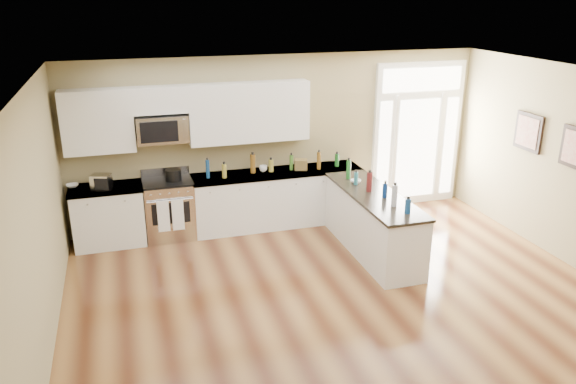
{
  "coord_description": "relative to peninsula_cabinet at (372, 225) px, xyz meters",
  "views": [
    {
      "loc": [
        -2.53,
        -4.83,
        3.76
      ],
      "look_at": [
        -0.47,
        2.0,
        1.19
      ],
      "focal_mm": 35.0,
      "sensor_mm": 36.0,
      "label": 1
    }
  ],
  "objects": [
    {
      "name": "back_cabinet_right",
      "position": [
        -1.08,
        1.45,
        0.0
      ],
      "size": [
        2.85,
        0.66,
        0.94
      ],
      "color": "white",
      "rests_on": "ground"
    },
    {
      "name": "toaster_oven",
      "position": [
        -3.84,
        1.36,
        0.62
      ],
      "size": [
        0.33,
        0.3,
        0.23
      ],
      "primitive_type": "cube",
      "rotation": [
        0.0,
        0.0,
        -0.37
      ],
      "color": "silver",
      "rests_on": "back_cabinet_left"
    },
    {
      "name": "bowl_left",
      "position": [
        -4.28,
        1.59,
        0.53
      ],
      "size": [
        0.2,
        0.2,
        0.04
      ],
      "primitive_type": "imported",
      "rotation": [
        0.0,
        0.0,
        0.1
      ],
      "color": "white",
      "rests_on": "back_cabinet_left"
    },
    {
      "name": "entry_door",
      "position": [
        1.62,
        1.71,
        0.87
      ],
      "size": [
        1.7,
        0.1,
        2.6
      ],
      "color": "white",
      "rests_on": "ground"
    },
    {
      "name": "ground",
      "position": [
        -0.93,
        -2.24,
        -0.43
      ],
      "size": [
        8.0,
        8.0,
        0.0
      ],
      "primitive_type": "plane",
      "color": "#4B2715"
    },
    {
      "name": "upper_cabinet_right",
      "position": [
        -1.5,
        1.59,
        1.49
      ],
      "size": [
        1.94,
        0.33,
        0.95
      ],
      "primitive_type": "cube",
      "color": "white",
      "rests_on": "room_shell"
    },
    {
      "name": "room_shell",
      "position": [
        -0.93,
        -2.24,
        1.27
      ],
      "size": [
        8.0,
        8.0,
        8.0
      ],
      "color": "#93865D",
      "rests_on": "ground"
    },
    {
      "name": "microwave",
      "position": [
        -2.88,
        1.56,
        1.33
      ],
      "size": [
        0.78,
        0.41,
        0.42
      ],
      "color": "silver",
      "rests_on": "room_shell"
    },
    {
      "name": "bowl_peninsula",
      "position": [
        -0.06,
        0.53,
        0.53
      ],
      "size": [
        0.18,
        0.18,
        0.05
      ],
      "primitive_type": "imported",
      "rotation": [
        0.0,
        0.0,
        0.16
      ],
      "color": "white",
      "rests_on": "peninsula_cabinet"
    },
    {
      "name": "counter_bottles",
      "position": [
        -0.61,
        0.71,
        0.64
      ],
      "size": [
        2.39,
        2.42,
        0.31
      ],
      "color": "#19591E",
      "rests_on": "back_cabinet_right"
    },
    {
      "name": "upper_cabinet_short",
      "position": [
        -2.88,
        1.59,
        1.77
      ],
      "size": [
        0.82,
        0.33,
        0.4
      ],
      "primitive_type": "cube",
      "color": "white",
      "rests_on": "room_shell"
    },
    {
      "name": "cup_counter",
      "position": [
        -1.3,
        1.51,
        0.56
      ],
      "size": [
        0.16,
        0.16,
        0.1
      ],
      "primitive_type": "imported",
      "rotation": [
        0.0,
        0.0,
        0.29
      ],
      "color": "white",
      "rests_on": "back_cabinet_right"
    },
    {
      "name": "wall_art_near",
      "position": [
        2.54,
        -0.04,
        1.27
      ],
      "size": [
        0.05,
        0.58,
        0.58
      ],
      "color": "black",
      "rests_on": "room_shell"
    },
    {
      "name": "back_cabinet_left",
      "position": [
        -3.8,
        1.45,
        0.0
      ],
      "size": [
        1.1,
        0.66,
        0.94
      ],
      "color": "white",
      "rests_on": "ground"
    },
    {
      "name": "peninsula_cabinet",
      "position": [
        0.0,
        0.0,
        0.0
      ],
      "size": [
        0.69,
        2.32,
        0.94
      ],
      "color": "white",
      "rests_on": "ground"
    },
    {
      "name": "upper_cabinet_left",
      "position": [
        -3.81,
        1.59,
        1.49
      ],
      "size": [
        1.04,
        0.33,
        0.95
      ],
      "primitive_type": "cube",
      "color": "white",
      "rests_on": "room_shell"
    },
    {
      "name": "cardboard_box",
      "position": [
        -0.67,
        1.44,
        0.59
      ],
      "size": [
        0.24,
        0.2,
        0.17
      ],
      "primitive_type": "cube",
      "rotation": [
        0.0,
        0.0,
        -0.27
      ],
      "color": "brown",
      "rests_on": "back_cabinet_right"
    },
    {
      "name": "stockpot",
      "position": [
        -2.77,
        1.45,
        0.61
      ],
      "size": [
        0.25,
        0.25,
        0.19
      ],
      "primitive_type": "cylinder",
      "rotation": [
        0.0,
        0.0,
        0.02
      ],
      "color": "black",
      "rests_on": "kitchen_range"
    },
    {
      "name": "kitchen_range",
      "position": [
        -2.87,
        1.45,
        0.04
      ],
      "size": [
        0.77,
        0.68,
        1.08
      ],
      "color": "silver",
      "rests_on": "ground"
    }
  ]
}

